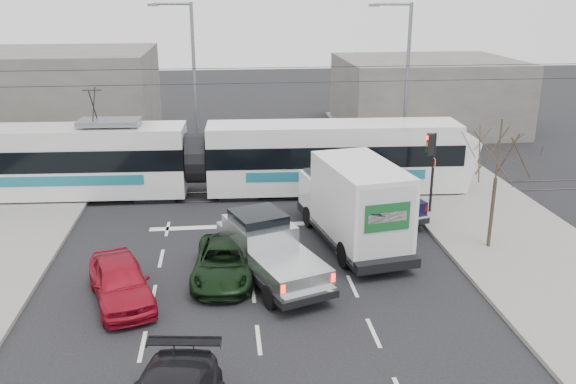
{
  "coord_description": "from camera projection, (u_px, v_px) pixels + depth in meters",
  "views": [
    {
      "loc": [
        -2.51,
        -18.36,
        9.62
      ],
      "look_at": [
        0.03,
        5.0,
        1.8
      ],
      "focal_mm": 38.0,
      "sensor_mm": 36.0,
      "label": 1
    }
  ],
  "objects": [
    {
      "name": "street_lamp_far",
      "position": [
        191.0,
        75.0,
        33.66
      ],
      "size": [
        2.38,
        0.25,
        9.0
      ],
      "color": "slate",
      "rests_on": "ground"
    },
    {
      "name": "green_car",
      "position": [
        224.0,
        262.0,
        21.19
      ],
      "size": [
        2.37,
        4.56,
        1.23
      ],
      "primitive_type": "imported",
      "rotation": [
        0.0,
        0.0,
        -0.08
      ],
      "color": "black",
      "rests_on": "ground"
    },
    {
      "name": "bare_tree",
      "position": [
        498.0,
        155.0,
        22.55
      ],
      "size": [
        2.4,
        2.4,
        5.0
      ],
      "color": "#47382B",
      "rests_on": "ground"
    },
    {
      "name": "street_lamp_near",
      "position": [
        404.0,
        77.0,
        32.95
      ],
      "size": [
        2.38,
        0.25,
        9.0
      ],
      "color": "slate",
      "rests_on": "ground"
    },
    {
      "name": "ground",
      "position": [
        303.0,
        289.0,
        20.62
      ],
      "size": [
        120.0,
        120.0,
        0.0
      ],
      "primitive_type": "plane",
      "color": "black",
      "rests_on": "ground"
    },
    {
      "name": "box_truck",
      "position": [
        354.0,
        204.0,
        23.63
      ],
      "size": [
        3.56,
        7.27,
        3.48
      ],
      "rotation": [
        0.0,
        0.0,
        0.18
      ],
      "color": "black",
      "rests_on": "ground"
    },
    {
      "name": "navy_pickup",
      "position": [
        376.0,
        192.0,
        27.16
      ],
      "size": [
        3.14,
        5.34,
        2.12
      ],
      "rotation": [
        0.0,
        0.0,
        0.28
      ],
      "color": "black",
      "rests_on": "ground"
    },
    {
      "name": "tram",
      "position": [
        196.0,
        159.0,
        29.41
      ],
      "size": [
        25.64,
        3.7,
        5.22
      ],
      "rotation": [
        0.0,
        0.0,
        -0.04
      ],
      "color": "silver",
      "rests_on": "ground"
    },
    {
      "name": "building_left",
      "position": [
        42.0,
        98.0,
        38.99
      ],
      "size": [
        14.0,
        10.0,
        6.0
      ],
      "primitive_type": "cube",
      "color": "slate",
      "rests_on": "ground"
    },
    {
      "name": "building_right",
      "position": [
        425.0,
        94.0,
        43.69
      ],
      "size": [
        12.0,
        10.0,
        5.0
      ],
      "primitive_type": "cube",
      "color": "slate",
      "rests_on": "ground"
    },
    {
      "name": "traffic_signal",
      "position": [
        431.0,
        156.0,
        26.54
      ],
      "size": [
        0.44,
        0.44,
        3.6
      ],
      "color": "black",
      "rests_on": "ground"
    },
    {
      "name": "silver_pickup",
      "position": [
        267.0,
        248.0,
        21.3
      ],
      "size": [
        3.86,
        6.12,
        2.11
      ],
      "rotation": [
        0.0,
        0.0,
        0.35
      ],
      "color": "black",
      "rests_on": "ground"
    },
    {
      "name": "catenary",
      "position": [
        276.0,
        117.0,
        28.82
      ],
      "size": [
        60.0,
        0.2,
        7.0
      ],
      "color": "black",
      "rests_on": "ground"
    },
    {
      "name": "sidewalk_right",
      "position": [
        555.0,
        274.0,
        21.51
      ],
      "size": [
        6.0,
        60.0,
        0.15
      ],
      "primitive_type": "cube",
      "color": "gray",
      "rests_on": "ground"
    },
    {
      "name": "red_car",
      "position": [
        120.0,
        281.0,
        19.56
      ],
      "size": [
        2.9,
        4.53,
        1.43
      ],
      "primitive_type": "imported",
      "rotation": [
        0.0,
        0.0,
        0.31
      ],
      "color": "maroon",
      "rests_on": "ground"
    },
    {
      "name": "rails",
      "position": [
        277.0,
        195.0,
        30.04
      ],
      "size": [
        60.0,
        1.6,
        0.03
      ],
      "primitive_type": "cube",
      "color": "#33302D",
      "rests_on": "ground"
    }
  ]
}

